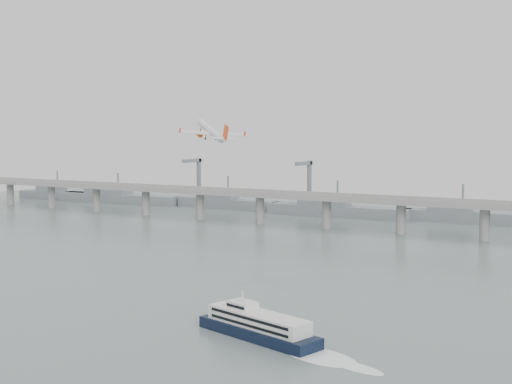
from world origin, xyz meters
The scene contains 5 objects.
ground centered at (0.00, 0.00, 0.00)m, with size 900.00×900.00×0.00m, color slate.
bridge centered at (-1.15, 200.00, 17.65)m, with size 800.00×22.00×23.90m.
distant_fleet centered at (-155.36, 265.08, 6.22)m, with size 453.00×60.90×40.00m.
ferry centered at (50.16, -31.06, 3.66)m, with size 70.13×26.95×13.51m.
airliner centered at (-30.73, 65.83, 62.91)m, with size 32.58×31.49×14.36m.
Camera 1 is at (150.66, -207.62, 61.83)m, focal length 48.00 mm.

